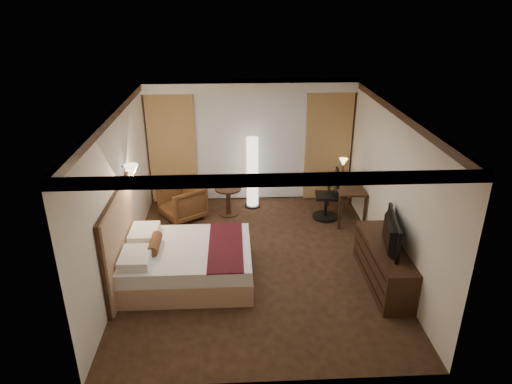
{
  "coord_description": "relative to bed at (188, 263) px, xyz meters",
  "views": [
    {
      "loc": [
        -0.38,
        -6.9,
        4.35
      ],
      "look_at": [
        0.0,
        0.4,
        1.15
      ],
      "focal_mm": 32.0,
      "sensor_mm": 36.0,
      "label": 1
    }
  ],
  "objects": [
    {
      "name": "curtain_left_drape",
      "position": [
        -0.54,
        3.1,
        0.95
      ],
      "size": [
        1.0,
        0.14,
        2.45
      ],
      "primitive_type": "cube",
      "color": "tan",
      "rests_on": "back_wall"
    },
    {
      "name": "left_wall",
      "position": [
        -1.09,
        0.49,
        1.05
      ],
      "size": [
        0.02,
        5.5,
        2.7
      ],
      "primitive_type": "cube",
      "color": "beige",
      "rests_on": "floor"
    },
    {
      "name": "bed",
      "position": [
        0.0,
        0.0,
        0.0
      ],
      "size": [
        2.07,
        1.61,
        0.6
      ],
      "primitive_type": null,
      "color": "white",
      "rests_on": "floor"
    },
    {
      "name": "crown_molding",
      "position": [
        1.16,
        0.49,
        2.34
      ],
      "size": [
        4.5,
        5.5,
        0.12
      ],
      "primitive_type": null,
      "color": "black",
      "rests_on": "ceiling"
    },
    {
      "name": "right_wall",
      "position": [
        3.41,
        0.49,
        1.05
      ],
      "size": [
        0.02,
        5.5,
        2.7
      ],
      "primitive_type": "cube",
      "color": "beige",
      "rests_on": "floor"
    },
    {
      "name": "side_table",
      "position": [
        0.65,
        2.37,
        0.01
      ],
      "size": [
        0.56,
        0.56,
        0.62
      ],
      "primitive_type": null,
      "color": "black",
      "rests_on": "floor"
    },
    {
      "name": "desk",
      "position": [
        3.11,
        2.15,
        0.07
      ],
      "size": [
        0.55,
        1.21,
        0.75
      ],
      "primitive_type": null,
      "color": "black",
      "rests_on": "floor"
    },
    {
      "name": "curtain_sheer",
      "position": [
        1.16,
        3.16,
        0.95
      ],
      "size": [
        2.48,
        0.04,
        2.45
      ],
      "primitive_type": "cube",
      "color": "silver",
      "rests_on": "back_wall"
    },
    {
      "name": "curtain_right_drape",
      "position": [
        2.86,
        3.1,
        0.95
      ],
      "size": [
        1.0,
        0.14,
        2.45
      ],
      "primitive_type": "cube",
      "color": "tan",
      "rests_on": "back_wall"
    },
    {
      "name": "floor",
      "position": [
        1.16,
        0.49,
        -0.3
      ],
      "size": [
        4.5,
        5.5,
        0.01
      ],
      "primitive_type": "cube",
      "color": "black",
      "rests_on": "ground"
    },
    {
      "name": "dresser",
      "position": [
        3.16,
        -0.28,
        0.04
      ],
      "size": [
        0.5,
        1.76,
        0.69
      ],
      "primitive_type": null,
      "color": "black",
      "rests_on": "floor"
    },
    {
      "name": "ceiling",
      "position": [
        1.16,
        0.49,
        2.4
      ],
      "size": [
        4.5,
        5.5,
        0.01
      ],
      "primitive_type": "cube",
      "color": "white",
      "rests_on": "back_wall"
    },
    {
      "name": "soffit",
      "position": [
        1.16,
        2.99,
        2.3
      ],
      "size": [
        4.5,
        0.5,
        0.2
      ],
      "primitive_type": "cube",
      "color": "white",
      "rests_on": "ceiling"
    },
    {
      "name": "headboard",
      "position": [
        -1.04,
        -0.0,
        0.45
      ],
      "size": [
        0.12,
        1.91,
        1.5
      ],
      "primitive_type": null,
      "color": "tan",
      "rests_on": "floor"
    },
    {
      "name": "floor_lamp",
      "position": [
        1.18,
        2.74,
        0.49
      ],
      "size": [
        0.34,
        0.34,
        1.59
      ],
      "primitive_type": null,
      "color": "white",
      "rests_on": "floor"
    },
    {
      "name": "back_wall",
      "position": [
        1.16,
        3.24,
        1.05
      ],
      "size": [
        4.5,
        0.02,
        2.7
      ],
      "primitive_type": "cube",
      "color": "beige",
      "rests_on": "floor"
    },
    {
      "name": "office_chair",
      "position": [
        2.67,
        2.1,
        0.24
      ],
      "size": [
        0.57,
        0.57,
        1.08
      ],
      "primitive_type": null,
      "rotation": [
        0.0,
        0.0,
        -0.11
      ],
      "color": "black",
      "rests_on": "floor"
    },
    {
      "name": "television",
      "position": [
        3.13,
        -0.28,
        0.69
      ],
      "size": [
        0.78,
        1.14,
        0.14
      ],
      "primitive_type": "imported",
      "rotation": [
        0.0,
        0.0,
        1.39
      ],
      "color": "black",
      "rests_on": "dresser"
    },
    {
      "name": "desk_lamp",
      "position": [
        3.11,
        2.6,
        0.62
      ],
      "size": [
        0.18,
        0.18,
        0.34
      ],
      "primitive_type": null,
      "color": "#FFD899",
      "rests_on": "desk"
    },
    {
      "name": "armchair",
      "position": [
        -0.31,
        2.25,
        0.1
      ],
      "size": [
        1.04,
        1.06,
        0.8
      ],
      "primitive_type": "imported",
      "rotation": [
        0.0,
        0.0,
        -0.98
      ],
      "color": "#4A2C16",
      "rests_on": "floor"
    },
    {
      "name": "wall_sconce",
      "position": [
        -0.93,
        0.81,
        1.32
      ],
      "size": [
        0.24,
        0.24,
        0.24
      ],
      "primitive_type": null,
      "color": "white",
      "rests_on": "left_wall"
    }
  ]
}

